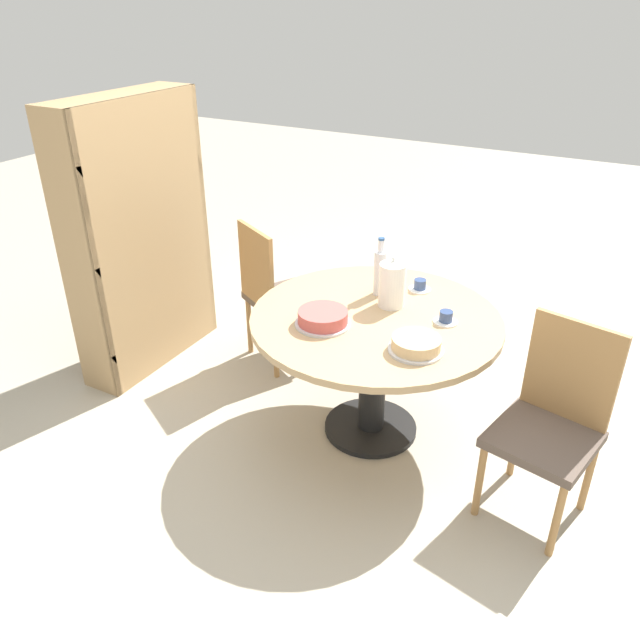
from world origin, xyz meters
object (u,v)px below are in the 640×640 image
object	(u,v)px
coffee_pot	(392,284)
cake_main	(323,318)
cake_second	(416,345)
bookshelf	(143,242)
cup_a	(420,286)
chair_b	(276,292)
cup_b	(446,318)
chair_a	(551,421)
water_bottle	(380,272)

from	to	relation	value
coffee_pot	cake_main	distance (m)	0.42
cake_second	bookshelf	bearing A→B (deg)	81.77
cup_a	chair_b	bearing A→B (deg)	90.30
cup_a	cup_b	distance (m)	0.38
chair_a	cake_second	xyz separation A→B (m)	(-0.09, 0.62, 0.26)
chair_b	cup_b	xyz separation A→B (m)	(-0.29, -1.17, 0.25)
chair_b	cake_second	size ratio (longest dim) A/B	3.64
cake_second	cup_a	bearing A→B (deg)	18.92
cake_second	cup_b	world-z (taller)	cake_second
chair_a	cup_b	world-z (taller)	chair_a
chair_b	chair_a	bearing A→B (deg)	-167.71
cake_second	chair_b	bearing A→B (deg)	61.80
bookshelf	cup_b	world-z (taller)	bookshelf
coffee_pot	chair_b	bearing A→B (deg)	74.39
water_bottle	cake_second	distance (m)	0.61
cake_main	coffee_pot	bearing A→B (deg)	-31.05
chair_a	water_bottle	bearing A→B (deg)	172.05
cake_second	chair_a	bearing A→B (deg)	-82.21
chair_b	cup_b	bearing A→B (deg)	-164.78
bookshelf	coffee_pot	bearing A→B (deg)	93.59
bookshelf	chair_b	bearing A→B (deg)	115.02
coffee_pot	cup_b	size ratio (longest dim) A/B	2.25
water_bottle	coffee_pot	bearing A→B (deg)	-130.60
coffee_pot	cup_a	distance (m)	0.27
chair_a	water_bottle	distance (m)	1.14
chair_a	chair_b	world-z (taller)	same
cake_main	cake_second	xyz separation A→B (m)	(-0.02, -0.49, -0.00)
cake_main	chair_b	bearing A→B (deg)	47.63
chair_b	cake_second	distance (m)	1.32
cup_b	bookshelf	bearing A→B (deg)	91.65
chair_a	coffee_pot	bearing A→B (deg)	175.06
bookshelf	chair_a	bearing A→B (deg)	85.74
cake_main	cup_a	bearing A→B (deg)	-24.93
cake_second	cup_a	distance (m)	0.65
chair_a	cake_second	world-z (taller)	chair_a
chair_b	bookshelf	bearing A→B (deg)	53.95
chair_a	cup_a	bearing A→B (deg)	160.13
bookshelf	coffee_pot	world-z (taller)	bookshelf
cake_main	bookshelf	bearing A→B (deg)	79.64
cake_main	cup_a	world-z (taller)	cake_main
chair_a	cup_b	bearing A→B (deg)	170.48
bookshelf	cake_second	xyz separation A→B (m)	(-0.27, -1.87, -0.06)
coffee_pot	cup_a	world-z (taller)	coffee_pot
cup_b	cake_main	bearing A→B (deg)	120.54
coffee_pot	cake_main	world-z (taller)	coffee_pot
water_bottle	cup_a	bearing A→B (deg)	-49.20
cup_b	chair_b	bearing A→B (deg)	76.29
cake_second	cup_b	xyz separation A→B (m)	(0.33, -0.03, -0.01)
chair_b	bookshelf	size ratio (longest dim) A/B	0.56
water_bottle	cake_main	size ratio (longest dim) A/B	1.16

